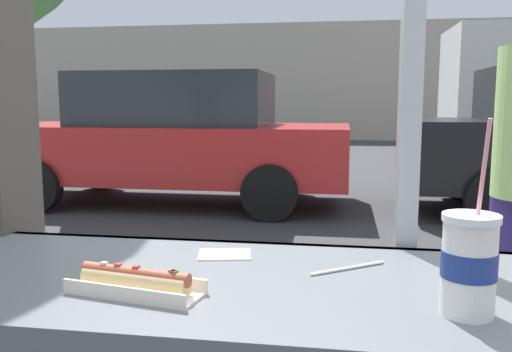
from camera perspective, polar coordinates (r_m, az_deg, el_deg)
ground_plane at (r=9.38m, az=10.02°, el=-0.37°), size 60.00×60.00×0.00m
sidewalk_strip at (r=3.15m, az=11.72°, el=-15.91°), size 16.00×2.80×0.13m
building_facade_far at (r=19.50m, az=9.75°, el=9.76°), size 28.00×1.20×4.01m
soda_cup_right at (r=0.97m, az=21.57°, el=-8.55°), size 0.09×0.09×0.33m
hotdog_tray_near at (r=1.04m, az=-12.62°, el=-10.85°), size 0.27×0.14×0.05m
loose_straw at (r=1.18m, az=9.70°, el=-9.57°), size 0.16×0.12×0.01m
napkin_wrapper at (r=1.27m, az=-3.33°, el=-8.27°), size 0.14×0.11×0.00m
parked_car_red at (r=7.11m, az=-8.77°, el=4.01°), size 4.56×1.96×1.68m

